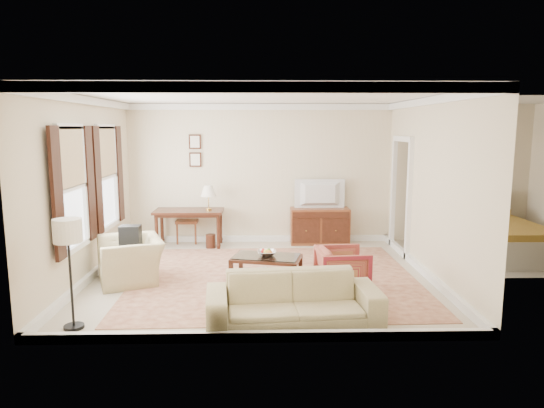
{
  "coord_description": "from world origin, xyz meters",
  "views": [
    {
      "loc": [
        0.02,
        -7.67,
        2.41
      ],
      "look_at": [
        0.2,
        0.3,
        1.15
      ],
      "focal_mm": 32.0,
      "sensor_mm": 36.0,
      "label": 1
    }
  ],
  "objects_px": {
    "tv": "(320,185)",
    "club_armchair": "(130,252)",
    "writing_desk": "(189,215)",
    "coffee_table": "(266,262)",
    "sideboard": "(320,226)",
    "striped_armchair": "(342,268)",
    "sofa": "(293,291)"
  },
  "relations": [
    {
      "from": "club_armchair",
      "to": "sofa",
      "type": "xyz_separation_m",
      "value": [
        2.46,
        -1.74,
        -0.05
      ]
    },
    {
      "from": "coffee_table",
      "to": "striped_armchair",
      "type": "distance_m",
      "value": 1.19
    },
    {
      "from": "sideboard",
      "to": "sofa",
      "type": "relative_size",
      "value": 0.57
    },
    {
      "from": "sideboard",
      "to": "striped_armchair",
      "type": "xyz_separation_m",
      "value": [
        -0.03,
        -3.03,
        -0.01
      ]
    },
    {
      "from": "striped_armchair",
      "to": "sideboard",
      "type": "bearing_deg",
      "value": -5.14
    },
    {
      "from": "coffee_table",
      "to": "tv",
      "type": "bearing_deg",
      "value": 66.22
    },
    {
      "from": "writing_desk",
      "to": "striped_armchair",
      "type": "xyz_separation_m",
      "value": [
        2.66,
        -2.85,
        -0.28
      ]
    },
    {
      "from": "sideboard",
      "to": "club_armchair",
      "type": "distance_m",
      "value": 4.1
    },
    {
      "from": "club_armchair",
      "to": "sofa",
      "type": "height_order",
      "value": "club_armchair"
    },
    {
      "from": "sideboard",
      "to": "sofa",
      "type": "distance_m",
      "value": 4.27
    },
    {
      "from": "tv",
      "to": "coffee_table",
      "type": "xyz_separation_m",
      "value": [
        -1.14,
        -2.59,
        -0.91
      ]
    },
    {
      "from": "club_armchair",
      "to": "sideboard",
      "type": "bearing_deg",
      "value": 105.31
    },
    {
      "from": "coffee_table",
      "to": "sofa",
      "type": "height_order",
      "value": "sofa"
    },
    {
      "from": "striped_armchair",
      "to": "sofa",
      "type": "height_order",
      "value": "sofa"
    },
    {
      "from": "writing_desk",
      "to": "sofa",
      "type": "distance_m",
      "value": 4.43
    },
    {
      "from": "tv",
      "to": "club_armchair",
      "type": "bearing_deg",
      "value": 36.5
    },
    {
      "from": "sofa",
      "to": "tv",
      "type": "bearing_deg",
      "value": 73.78
    },
    {
      "from": "writing_desk",
      "to": "tv",
      "type": "xyz_separation_m",
      "value": [
        2.69,
        0.16,
        0.6
      ]
    },
    {
      "from": "sideboard",
      "to": "coffee_table",
      "type": "xyz_separation_m",
      "value": [
        -1.14,
        -2.61,
        -0.04
      ]
    },
    {
      "from": "coffee_table",
      "to": "club_armchair",
      "type": "relative_size",
      "value": 1.09
    },
    {
      "from": "striped_armchair",
      "to": "coffee_table",
      "type": "bearing_deg",
      "value": 64.81
    },
    {
      "from": "coffee_table",
      "to": "sofa",
      "type": "distance_m",
      "value": 1.61
    },
    {
      "from": "sideboard",
      "to": "writing_desk",
      "type": "bearing_deg",
      "value": -176.13
    },
    {
      "from": "writing_desk",
      "to": "coffee_table",
      "type": "relative_size",
      "value": 1.19
    },
    {
      "from": "club_armchair",
      "to": "coffee_table",
      "type": "bearing_deg",
      "value": 64.26
    },
    {
      "from": "tv",
      "to": "sofa",
      "type": "distance_m",
      "value": 4.33
    },
    {
      "from": "writing_desk",
      "to": "sofa",
      "type": "bearing_deg",
      "value": -65.08
    },
    {
      "from": "striped_armchair",
      "to": "club_armchair",
      "type": "distance_m",
      "value": 3.31
    },
    {
      "from": "sideboard",
      "to": "striped_armchair",
      "type": "distance_m",
      "value": 3.03
    },
    {
      "from": "tv",
      "to": "club_armchair",
      "type": "relative_size",
      "value": 0.93
    },
    {
      "from": "tv",
      "to": "club_armchair",
      "type": "height_order",
      "value": "tv"
    },
    {
      "from": "writing_desk",
      "to": "sideboard",
      "type": "distance_m",
      "value": 2.71
    }
  ]
}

